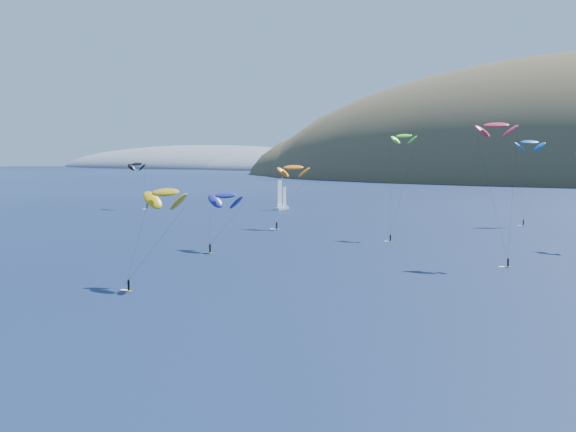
% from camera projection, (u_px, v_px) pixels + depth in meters
% --- Properties ---
extents(ground, '(2800.00, 2800.00, 0.00)m').
position_uv_depth(ground, '(16.00, 382.00, 74.24)').
color(ground, black).
rests_on(ground, ground).
extents(headland, '(460.00, 250.00, 60.00)m').
position_uv_depth(headland, '(227.00, 170.00, 942.51)').
color(headland, slate).
rests_on(headland, ground).
extents(sailboat, '(9.39, 8.18, 11.90)m').
position_uv_depth(sailboat, '(281.00, 207.00, 285.52)').
color(sailboat, silver).
rests_on(sailboat, ground).
extents(kitesurfer_1, '(9.30, 10.23, 18.95)m').
position_uv_depth(kitesurfer_1, '(293.00, 168.00, 219.38)').
color(kitesurfer_1, '#C9CB16').
rests_on(kitesurfer_1, ground).
extents(kitesurfer_2, '(9.52, 11.48, 17.14)m').
position_uv_depth(kitesurfer_2, '(165.00, 193.00, 127.14)').
color(kitesurfer_2, '#C9CB16').
rests_on(kitesurfer_2, ground).
extents(kitesurfer_3, '(6.50, 13.74, 26.52)m').
position_uv_depth(kitesurfer_3, '(404.00, 136.00, 195.59)').
color(kitesurfer_3, '#C9CB16').
rests_on(kitesurfer_3, ground).
extents(kitesurfer_4, '(9.04, 8.34, 25.78)m').
position_uv_depth(kitesurfer_4, '(530.00, 142.00, 227.34)').
color(kitesurfer_4, '#C9CB16').
rests_on(kitesurfer_4, ground).
extents(kitesurfer_9, '(8.28, 7.09, 28.05)m').
position_uv_depth(kitesurfer_9, '(496.00, 126.00, 149.89)').
color(kitesurfer_9, '#C9CB16').
rests_on(kitesurfer_9, ground).
extents(kitesurfer_10, '(10.08, 11.29, 14.25)m').
position_uv_depth(kitesurfer_10, '(226.00, 195.00, 172.19)').
color(kitesurfer_10, '#C9CB16').
rests_on(kitesurfer_10, ground).
extents(kitesurfer_12, '(11.26, 5.12, 18.32)m').
position_uv_depth(kitesurfer_12, '(137.00, 164.00, 290.09)').
color(kitesurfer_12, '#C9CB16').
rests_on(kitesurfer_12, ground).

